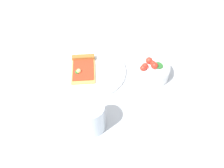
% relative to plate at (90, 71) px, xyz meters
% --- Properties ---
extents(ground_plane, '(2.40, 2.40, 0.00)m').
position_rel_plate_xyz_m(ground_plane, '(-0.01, 0.00, -0.01)').
color(ground_plane, silver).
rests_on(ground_plane, ground).
extents(plate, '(0.27, 0.27, 0.01)m').
position_rel_plate_xyz_m(plate, '(0.00, 0.00, 0.00)').
color(plate, white).
rests_on(plate, ground_plane).
extents(pizza_slice_main, '(0.13, 0.16, 0.02)m').
position_rel_plate_xyz_m(pizza_slice_main, '(-0.02, 0.02, 0.01)').
color(pizza_slice_main, '#E5B256').
rests_on(pizza_slice_main, plate).
extents(salad_bowl, '(0.13, 0.13, 0.08)m').
position_rel_plate_xyz_m(salad_bowl, '(0.19, -0.12, 0.02)').
color(salad_bowl, white).
rests_on(salad_bowl, ground_plane).
extents(soda_glass, '(0.08, 0.08, 0.11)m').
position_rel_plate_xyz_m(soda_glass, '(-0.08, -0.22, 0.04)').
color(soda_glass, silver).
rests_on(soda_glass, ground_plane).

